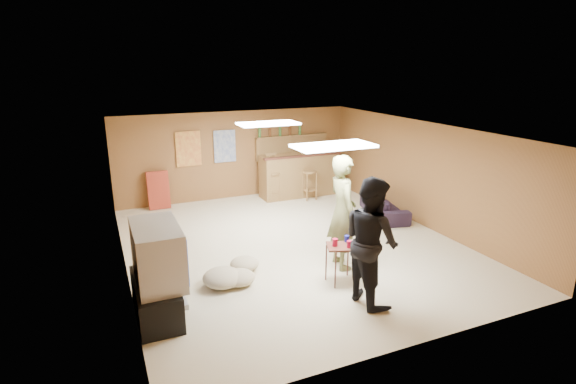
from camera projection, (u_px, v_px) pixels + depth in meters
name	position (u px, v px, depth m)	size (l,w,h in m)	color
ground	(292.00, 245.00, 8.60)	(7.00, 7.00, 0.00)	beige
ceiling	(292.00, 130.00, 7.98)	(6.00, 7.00, 0.02)	silver
wall_back	(236.00, 155.00, 11.37)	(6.00, 0.02, 2.20)	brown
wall_front	(415.00, 265.00, 5.21)	(6.00, 0.02, 2.20)	brown
wall_left	(120.00, 210.00, 7.14)	(0.02, 7.00, 2.20)	brown
wall_right	(422.00, 174.00, 9.44)	(0.02, 7.00, 2.20)	brown
tv_stand	(156.00, 298.00, 6.17)	(0.55, 1.30, 0.50)	black
dvd_box	(173.00, 301.00, 6.28)	(0.35, 0.50, 0.08)	#B2B2B7
tv_body	(157.00, 254.00, 6.01)	(0.60, 1.10, 0.80)	#B2B2B7
tv_screen	(181.00, 250.00, 6.13)	(0.02, 0.95, 0.65)	navy
bar_counter	(299.00, 175.00, 11.62)	(2.00, 0.60, 1.10)	brown
bar_lip	(303.00, 156.00, 11.24)	(2.10, 0.12, 0.05)	#411E15
bar_shelf	(292.00, 136.00, 11.75)	(2.00, 0.18, 0.05)	brown
bar_backing	(291.00, 147.00, 11.85)	(2.00, 0.14, 0.60)	brown
poster_left	(188.00, 149.00, 10.81)	(0.60, 0.03, 0.85)	#BF3F26
poster_right	(225.00, 146.00, 11.15)	(0.55, 0.03, 0.80)	#334C99
folding_chair_stack	(158.00, 190.00, 10.61)	(0.50, 0.14, 0.90)	#A1301D
ceiling_panel_front	(334.00, 146.00, 6.67)	(1.20, 0.60, 0.04)	white
ceiling_panel_back	(268.00, 124.00, 9.05)	(1.20, 0.60, 0.04)	white
person_olive	(342.00, 212.00, 7.45)	(0.71, 0.46, 1.94)	brown
person_black	(371.00, 241.00, 6.36)	(0.91, 0.71, 1.87)	black
sofa	(384.00, 206.00, 10.16)	(1.61, 0.63, 0.47)	black
tray_table	(342.00, 264.00, 7.07)	(0.48, 0.38, 0.62)	#411E15
cup_red_near	(335.00, 242.00, 6.96)	(0.09, 0.09, 0.12)	#AF0B2D
cup_red_far	(349.00, 244.00, 6.90)	(0.08, 0.08, 0.11)	#AF0B2D
cup_blue	(347.00, 239.00, 7.13)	(0.07, 0.07, 0.10)	navy
bar_stool_left	(273.00, 175.00, 11.14)	(0.43, 0.43, 1.34)	brown
bar_stool_right	(310.00, 179.00, 11.30)	(0.34, 0.34, 1.06)	brown
cushion_near_tv	(222.00, 278.00, 6.99)	(0.62, 0.62, 0.28)	tan
cushion_mid	(244.00, 264.00, 7.54)	(0.48, 0.48, 0.22)	tan
cushion_far	(239.00, 277.00, 7.05)	(0.50, 0.50, 0.23)	tan
bottle_row	(280.00, 131.00, 11.55)	(1.20, 0.08, 0.26)	#3F7233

